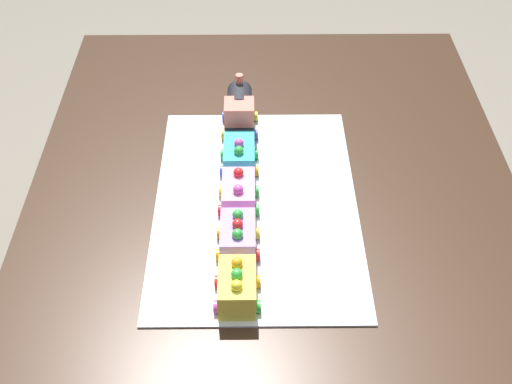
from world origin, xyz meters
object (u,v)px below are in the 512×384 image
(cake_car_gondola_turquoise, at_px, (239,156))
(cake_car_flatbed_bubblegum, at_px, (239,194))
(cake_car_tanker_lemon, at_px, (237,287))
(dining_table, at_px, (274,248))
(cake_car_caboose_lavender, at_px, (238,237))
(cake_locomotive, at_px, (240,113))

(cake_car_gondola_turquoise, distance_m, cake_car_flatbed_bubblegum, 0.12)
(cake_car_gondola_turquoise, height_order, cake_car_flatbed_bubblegum, same)
(cake_car_gondola_turquoise, distance_m, cake_car_tanker_lemon, 0.35)
(dining_table, relative_size, cake_car_caboose_lavender, 14.00)
(dining_table, distance_m, cake_car_caboose_lavender, 0.19)
(cake_locomotive, xyz_separation_m, cake_car_tanker_lemon, (0.48, -0.00, -0.02))
(cake_locomotive, distance_m, cake_car_tanker_lemon, 0.48)
(cake_car_tanker_lemon, bearing_deg, cake_car_caboose_lavender, 180.00)
(cake_car_caboose_lavender, height_order, cake_car_tanker_lemon, same)
(cake_car_flatbed_bubblegum, distance_m, cake_car_caboose_lavender, 0.12)
(cake_car_gondola_turquoise, distance_m, cake_car_caboose_lavender, 0.24)
(cake_locomotive, relative_size, cake_car_gondola_turquoise, 1.40)
(cake_car_caboose_lavender, distance_m, cake_car_tanker_lemon, 0.12)
(dining_table, distance_m, cake_car_flatbed_bubblegum, 0.16)
(cake_car_flatbed_bubblegum, bearing_deg, cake_locomotive, 180.00)
(cake_car_gondola_turquoise, relative_size, cake_car_caboose_lavender, 1.00)
(dining_table, bearing_deg, cake_car_flatbed_bubblegum, -101.17)
(dining_table, bearing_deg, cake_car_gondola_turquoise, -151.61)
(cake_locomotive, xyz_separation_m, cake_car_caboose_lavender, (0.36, -0.00, -0.02))
(cake_car_flatbed_bubblegum, distance_m, cake_car_tanker_lemon, 0.24)
(cake_car_gondola_turquoise, relative_size, cake_car_tanker_lemon, 1.00)
(cake_car_tanker_lemon, bearing_deg, cake_car_flatbed_bubblegum, 180.00)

